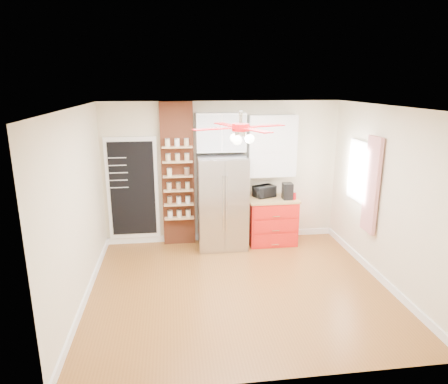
{
  "coord_description": "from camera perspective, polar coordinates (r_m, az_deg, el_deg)",
  "views": [
    {
      "loc": [
        -0.94,
        -5.42,
        3.02
      ],
      "look_at": [
        -0.11,
        0.9,
        1.27
      ],
      "focal_mm": 32.0,
      "sensor_mm": 36.0,
      "label": 1
    }
  ],
  "objects": [
    {
      "name": "floor",
      "position": [
        6.28,
        2.14,
        -13.43
      ],
      "size": [
        4.5,
        4.5,
        0.0
      ],
      "primitive_type": "plane",
      "color": "brown",
      "rests_on": "ground"
    },
    {
      "name": "pantry_jar_oats",
      "position": [
        7.34,
        -7.81,
        2.79
      ],
      "size": [
        0.12,
        0.12,
        0.14
      ],
      "primitive_type": "cylinder",
      "rotation": [
        0.0,
        0.0,
        -0.4
      ],
      "color": "beige",
      "rests_on": "brick_pillar"
    },
    {
      "name": "red_cabinet",
      "position": [
        7.78,
        6.82,
        -4.04
      ],
      "size": [
        0.94,
        0.64,
        0.9
      ],
      "color": "red",
      "rests_on": "floor"
    },
    {
      "name": "upper_shelf_unit",
      "position": [
        7.59,
        6.84,
        6.57
      ],
      "size": [
        0.9,
        0.3,
        1.15
      ],
      "primitive_type": "cube",
      "color": "white",
      "rests_on": "wall_back"
    },
    {
      "name": "wall_back",
      "position": [
        7.66,
        -0.25,
        2.77
      ],
      "size": [
        4.5,
        0.02,
        2.7
      ],
      "primitive_type": "cube",
      "color": "beige",
      "rests_on": "floor"
    },
    {
      "name": "toaster_oven",
      "position": [
        7.68,
        5.77,
        0.09
      ],
      "size": [
        0.47,
        0.4,
        0.22
      ],
      "primitive_type": "imported",
      "rotation": [
        0.0,
        0.0,
        0.4
      ],
      "color": "black",
      "rests_on": "red_cabinet"
    },
    {
      "name": "chalkboard",
      "position": [
        7.66,
        -12.92,
        0.45
      ],
      "size": [
        0.95,
        0.05,
        1.95
      ],
      "color": "white",
      "rests_on": "wall_back"
    },
    {
      "name": "wall_right",
      "position": [
        6.51,
        22.2,
        -0.69
      ],
      "size": [
        0.02,
        4.0,
        2.7
      ],
      "primitive_type": "cube",
      "color": "beige",
      "rests_on": "floor"
    },
    {
      "name": "ceiling_fan",
      "position": [
        5.53,
        2.39,
        9.15
      ],
      "size": [
        1.4,
        1.4,
        0.44
      ],
      "color": "silver",
      "rests_on": "ceiling"
    },
    {
      "name": "coffee_maker",
      "position": [
        7.58,
        9.05,
        0.12
      ],
      "size": [
        0.18,
        0.21,
        0.31
      ],
      "primitive_type": "cube",
      "rotation": [
        0.0,
        0.0,
        -0.02
      ],
      "color": "black",
      "rests_on": "red_cabinet"
    },
    {
      "name": "canister_left",
      "position": [
        7.6,
        9.87,
        -0.51
      ],
      "size": [
        0.13,
        0.13,
        0.14
      ],
      "primitive_type": "cylinder",
      "rotation": [
        0.0,
        0.0,
        0.25
      ],
      "color": "#AC090F",
      "rests_on": "red_cabinet"
    },
    {
      "name": "window",
      "position": [
        7.22,
        18.77,
        2.78
      ],
      "size": [
        0.04,
        0.75,
        1.05
      ],
      "primitive_type": "cube",
      "color": "white",
      "rests_on": "wall_right"
    },
    {
      "name": "wall_front",
      "position": [
        3.92,
        7.28,
        -10.01
      ],
      "size": [
        4.5,
        0.02,
        2.7
      ],
      "primitive_type": "cube",
      "color": "beige",
      "rests_on": "floor"
    },
    {
      "name": "upper_glass_cabinet",
      "position": [
        7.35,
        -0.47,
        8.56
      ],
      "size": [
        0.9,
        0.35,
        0.7
      ],
      "primitive_type": "cube",
      "color": "white",
      "rests_on": "wall_back"
    },
    {
      "name": "pantry_jar_beans",
      "position": [
        7.36,
        -5.34,
        2.89
      ],
      "size": [
        0.1,
        0.1,
        0.13
      ],
      "primitive_type": "cylinder",
      "rotation": [
        0.0,
        0.0,
        0.04
      ],
      "color": "brown",
      "rests_on": "brick_pillar"
    },
    {
      "name": "fridge",
      "position": [
        7.42,
        -0.27,
        -1.45
      ],
      "size": [
        0.9,
        0.7,
        1.75
      ],
      "primitive_type": "cube",
      "color": "#B1B1B6",
      "rests_on": "floor"
    },
    {
      "name": "canister_right",
      "position": [
        7.75,
        9.35,
        -0.17
      ],
      "size": [
        0.1,
        0.1,
        0.15
      ],
      "primitive_type": "cylinder",
      "rotation": [
        0.0,
        0.0,
        -0.16
      ],
      "color": "red",
      "rests_on": "red_cabinet"
    },
    {
      "name": "brick_pillar",
      "position": [
        7.53,
        -6.61,
        2.43
      ],
      "size": [
        0.6,
        0.16,
        2.7
      ],
      "primitive_type": "cube",
      "color": "brown",
      "rests_on": "floor"
    },
    {
      "name": "wall_left",
      "position": [
        5.82,
        -20.15,
        -2.3
      ],
      "size": [
        0.02,
        4.0,
        2.7
      ],
      "primitive_type": "cube",
      "color": "beige",
      "rests_on": "floor"
    },
    {
      "name": "ceiling",
      "position": [
        5.51,
        2.42,
        12.0
      ],
      "size": [
        4.5,
        4.5,
        0.0
      ],
      "primitive_type": "plane",
      "color": "white",
      "rests_on": "wall_back"
    },
    {
      "name": "curtain",
      "position": [
        6.74,
        20.33,
        0.92
      ],
      "size": [
        0.06,
        0.4,
        1.55
      ],
      "primitive_type": "cube",
      "color": "#AB161B",
      "rests_on": "wall_right"
    }
  ]
}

